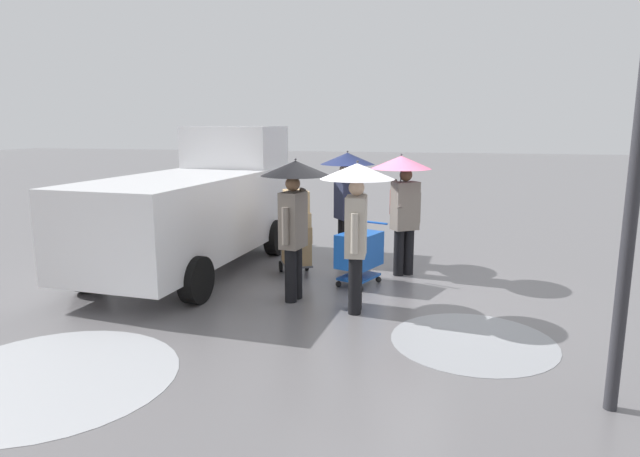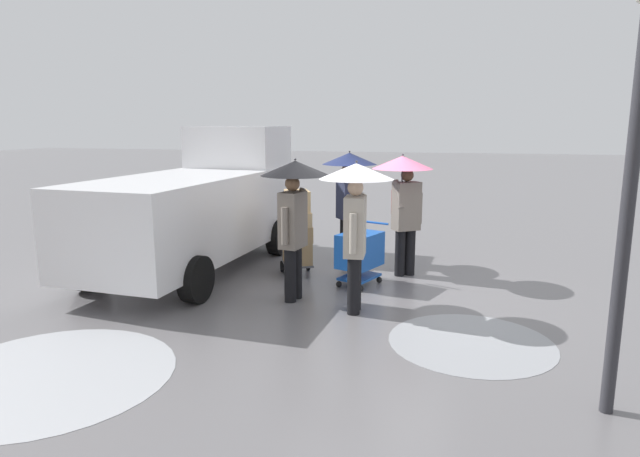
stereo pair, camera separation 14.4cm
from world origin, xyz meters
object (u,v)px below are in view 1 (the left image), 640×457
at_px(cargo_van_parked_right, 198,205).
at_px(shopping_cart_vendor, 359,252).
at_px(pedestrian_black_side, 357,201).
at_px(pedestrian_far_side, 403,187).
at_px(hand_dolly_boxes, 296,230).
at_px(street_lamp, 637,155).
at_px(pedestrian_pink_side, 295,196).
at_px(pedestrian_white_side, 346,180).

distance_m(cargo_van_parked_right, shopping_cart_vendor, 3.17).
height_order(pedestrian_black_side, pedestrian_far_side, same).
bearing_deg(pedestrian_black_side, hand_dolly_boxes, -49.77).
xyz_separation_m(shopping_cart_vendor, hand_dolly_boxes, (1.17, -0.31, 0.25)).
distance_m(cargo_van_parked_right, pedestrian_far_side, 3.73).
xyz_separation_m(pedestrian_far_side, street_lamp, (-2.35, 4.22, 0.80)).
relative_size(cargo_van_parked_right, shopping_cart_vendor, 5.22).
bearing_deg(pedestrian_black_side, shopping_cart_vendor, -82.79).
distance_m(shopping_cart_vendor, pedestrian_pink_side, 1.63).
relative_size(pedestrian_pink_side, street_lamp, 0.56).
height_order(pedestrian_black_side, street_lamp, street_lamp).
bearing_deg(cargo_van_parked_right, pedestrian_pink_side, 148.30).
distance_m(cargo_van_parked_right, pedestrian_black_side, 3.67).
relative_size(pedestrian_white_side, street_lamp, 0.56).
bearing_deg(pedestrian_black_side, cargo_van_parked_right, -27.52).
distance_m(shopping_cart_vendor, pedestrian_black_side, 1.63).
bearing_deg(pedestrian_pink_side, cargo_van_parked_right, -31.70).
distance_m(pedestrian_black_side, street_lamp, 3.64).
height_order(hand_dolly_boxes, pedestrian_white_side, pedestrian_white_side).
height_order(shopping_cart_vendor, pedestrian_far_side, pedestrian_far_side).
relative_size(shopping_cart_vendor, hand_dolly_boxes, 0.69).
bearing_deg(shopping_cart_vendor, pedestrian_black_side, 97.21).
distance_m(pedestrian_black_side, pedestrian_white_side, 2.93).
distance_m(hand_dolly_boxes, pedestrian_black_side, 2.20).
relative_size(pedestrian_black_side, street_lamp, 0.56).
distance_m(pedestrian_pink_side, pedestrian_black_side, 1.03).
distance_m(cargo_van_parked_right, pedestrian_pink_side, 2.68).
height_order(pedestrian_far_side, street_lamp, street_lamp).
xyz_separation_m(cargo_van_parked_right, hand_dolly_boxes, (-1.91, 0.11, -0.36)).
bearing_deg(pedestrian_pink_side, street_lamp, 146.84).
xyz_separation_m(hand_dolly_boxes, street_lamp, (-4.14, 3.75, 1.55)).
relative_size(pedestrian_pink_side, pedestrian_white_side, 1.00).
relative_size(pedestrian_far_side, street_lamp, 0.56).
relative_size(pedestrian_black_side, pedestrian_far_side, 1.00).
height_order(shopping_cart_vendor, street_lamp, street_lamp).
bearing_deg(cargo_van_parked_right, pedestrian_black_side, 152.48).
relative_size(hand_dolly_boxes, pedestrian_black_side, 0.71).
xyz_separation_m(shopping_cart_vendor, pedestrian_pink_side, (0.83, 0.96, 1.02)).
xyz_separation_m(pedestrian_black_side, street_lamp, (-2.81, 2.18, 0.79)).
xyz_separation_m(pedestrian_black_side, pedestrian_far_side, (-0.46, -2.04, -0.01)).
bearing_deg(pedestrian_black_side, pedestrian_white_side, -76.48).
bearing_deg(pedestrian_far_side, pedestrian_white_side, -35.39).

